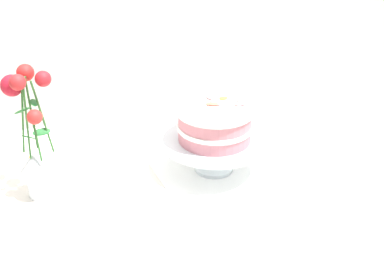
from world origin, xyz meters
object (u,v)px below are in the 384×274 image
dining_table (182,210)px  layer_cake (215,122)px  cake_stand (214,144)px  flower_vase (35,146)px

dining_table → layer_cake: 0.27m
dining_table → layer_cake: (0.11, 0.02, 0.24)m
dining_table → layer_cake: bearing=9.2°
dining_table → cake_stand: size_ratio=4.83×
dining_table → cake_stand: 0.21m
cake_stand → flower_vase: flower_vase is taller
dining_table → cake_stand: (0.11, 0.02, 0.17)m
cake_stand → layer_cake: layer_cake is taller
layer_cake → flower_vase: (-0.46, 0.10, -0.01)m
cake_stand → flower_vase: 0.48m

